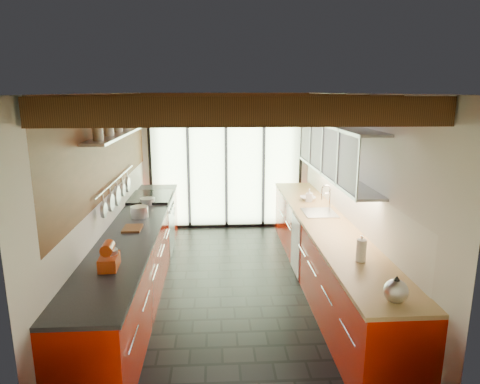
{
  "coord_description": "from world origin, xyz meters",
  "views": [
    {
      "loc": [
        -0.21,
        -5.43,
        2.62
      ],
      "look_at": [
        0.13,
        0.4,
        1.25
      ],
      "focal_mm": 32.0,
      "sensor_mm": 36.0,
      "label": 1
    }
  ],
  "objects": [
    {
      "name": "right_counter",
      "position": [
        1.27,
        0.0,
        0.46
      ],
      "size": [
        0.68,
        5.0,
        0.92
      ],
      "color": "#B51401",
      "rests_on": "ground"
    },
    {
      "name": "bowl",
      "position": [
        1.27,
        1.16,
        0.95
      ],
      "size": [
        0.25,
        0.25,
        0.06
      ],
      "primitive_type": "imported",
      "rotation": [
        0.0,
        0.0,
        0.02
      ],
      "color": "silver",
      "rests_on": "right_counter"
    },
    {
      "name": "left_wall_fixtures",
      "position": [
        -1.47,
        0.18,
        1.85
      ],
      "size": [
        0.28,
        2.6,
        0.96
      ],
      "color": "silver",
      "rests_on": "ground"
    },
    {
      "name": "paper_towel",
      "position": [
        1.27,
        -1.39,
        1.04
      ],
      "size": [
        0.12,
        0.12,
        0.28
      ],
      "color": "white",
      "rests_on": "right_counter"
    },
    {
      "name": "glass_door",
      "position": [
        0.0,
        2.69,
        1.66
      ],
      "size": [
        2.95,
        0.1,
        2.9
      ],
      "color": "#C6EAAD",
      "rests_on": "ground"
    },
    {
      "name": "pot_large",
      "position": [
        -1.27,
        0.35,
        1.0
      ],
      "size": [
        0.32,
        0.32,
        0.15
      ],
      "primitive_type": "cylinder",
      "rotation": [
        0.0,
        0.0,
        0.39
      ],
      "color": "silver",
      "rests_on": "left_counter"
    },
    {
      "name": "upper_cabinets_right",
      "position": [
        1.43,
        0.3,
        1.85
      ],
      "size": [
        0.34,
        3.0,
        3.0
      ],
      "color": "silver",
      "rests_on": "ground"
    },
    {
      "name": "pot_small",
      "position": [
        -1.27,
        1.09,
        0.96
      ],
      "size": [
        0.27,
        0.27,
        0.09
      ],
      "primitive_type": "cylinder",
      "rotation": [
        0.0,
        0.0,
        -0.2
      ],
      "color": "silver",
      "rests_on": "left_counter"
    },
    {
      "name": "room_shell",
      "position": [
        0.0,
        0.0,
        1.65
      ],
      "size": [
        5.5,
        5.5,
        5.5
      ],
      "color": "silver",
      "rests_on": "ground"
    },
    {
      "name": "range_stove",
      "position": [
        -1.28,
        1.45,
        0.47
      ],
      "size": [
        0.66,
        0.9,
        0.97
      ],
      "color": "silver",
      "rests_on": "ground"
    },
    {
      "name": "ceiling_beams",
      "position": [
        -0.0,
        0.38,
        2.46
      ],
      "size": [
        3.14,
        5.06,
        4.9
      ],
      "color": "#593316",
      "rests_on": "ground"
    },
    {
      "name": "cutting_board",
      "position": [
        -1.27,
        -0.19,
        0.93
      ],
      "size": [
        0.23,
        0.32,
        0.03
      ],
      "primitive_type": "cube",
      "rotation": [
        0.0,
        0.0,
        0.0
      ],
      "color": "brown",
      "rests_on": "left_counter"
    },
    {
      "name": "left_counter",
      "position": [
        -1.28,
        0.0,
        0.46
      ],
      "size": [
        0.68,
        5.0,
        0.92
      ],
      "color": "#B51401",
      "rests_on": "ground"
    },
    {
      "name": "soap_bottle",
      "position": [
        1.27,
        1.07,
        1.02
      ],
      "size": [
        0.12,
        0.12,
        0.21
      ],
      "primitive_type": "imported",
      "rotation": [
        0.0,
        0.0,
        -0.37
      ],
      "color": "silver",
      "rests_on": "right_counter"
    },
    {
      "name": "sink_assembly",
      "position": [
        1.29,
        0.4,
        0.96
      ],
      "size": [
        0.45,
        0.52,
        0.43
      ],
      "color": "silver",
      "rests_on": "right_counter"
    },
    {
      "name": "stand_mixer",
      "position": [
        -1.27,
        -1.4,
        1.03
      ],
      "size": [
        0.19,
        0.31,
        0.28
      ],
      "color": "#BB3A0F",
      "rests_on": "left_counter"
    },
    {
      "name": "ground",
      "position": [
        0.0,
        0.0,
        0.0
      ],
      "size": [
        5.5,
        5.5,
        0.0
      ],
      "primitive_type": "plane",
      "color": "black",
      "rests_on": "ground"
    },
    {
      "name": "kettle",
      "position": [
        1.27,
        -2.25,
        1.02
      ],
      "size": [
        0.23,
        0.26,
        0.24
      ],
      "color": "silver",
      "rests_on": "right_counter"
    }
  ]
}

